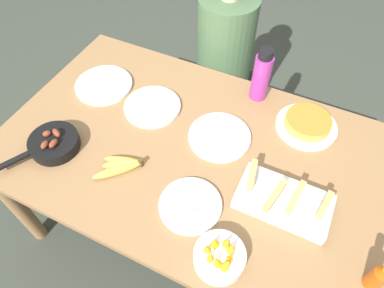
# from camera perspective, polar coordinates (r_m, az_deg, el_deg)

# --- Properties ---
(ground_plane) EXTENTS (14.00, 14.00, 0.00)m
(ground_plane) POSITION_cam_1_polar(r_m,az_deg,el_deg) (1.99, 0.00, -12.90)
(ground_plane) COLOR #383D33
(dining_table) EXTENTS (1.58, 0.97, 0.70)m
(dining_table) POSITION_cam_1_polar(r_m,az_deg,el_deg) (1.46, 0.00, -2.78)
(dining_table) COLOR olive
(dining_table) RESTS_ON ground_plane
(banana_bunch) EXTENTS (0.16, 0.17, 0.04)m
(banana_bunch) POSITION_cam_1_polar(r_m,az_deg,el_deg) (1.35, -11.67, -3.51)
(banana_bunch) COLOR gold
(banana_bunch) RESTS_ON dining_table
(melon_tray) EXTENTS (0.33, 0.18, 0.10)m
(melon_tray) POSITION_cam_1_polar(r_m,az_deg,el_deg) (1.27, 14.95, -9.03)
(melon_tray) COLOR silver
(melon_tray) RESTS_ON dining_table
(skillet) EXTENTS (0.22, 0.30, 0.08)m
(skillet) POSITION_cam_1_polar(r_m,az_deg,el_deg) (1.48, -22.14, 0.06)
(skillet) COLOR black
(skillet) RESTS_ON dining_table
(frittata_plate_center) EXTENTS (0.26, 0.26, 0.06)m
(frittata_plate_center) POSITION_cam_1_polar(r_m,az_deg,el_deg) (1.52, 18.65, 3.23)
(frittata_plate_center) COLOR white
(frittata_plate_center) RESTS_ON dining_table
(empty_plate_near_front) EXTENTS (0.26, 0.26, 0.02)m
(empty_plate_near_front) POSITION_cam_1_polar(r_m,az_deg,el_deg) (1.42, 4.61, 1.24)
(empty_plate_near_front) COLOR white
(empty_plate_near_front) RESTS_ON dining_table
(empty_plate_far_left) EXTENTS (0.25, 0.25, 0.02)m
(empty_plate_far_left) POSITION_cam_1_polar(r_m,az_deg,el_deg) (1.54, -6.62, 6.23)
(empty_plate_far_left) COLOR white
(empty_plate_far_left) RESTS_ON dining_table
(empty_plate_far_right) EXTENTS (0.27, 0.27, 0.02)m
(empty_plate_far_right) POSITION_cam_1_polar(r_m,az_deg,el_deg) (1.68, -14.48, 9.51)
(empty_plate_far_right) COLOR white
(empty_plate_far_right) RESTS_ON dining_table
(empty_plate_mid_edge) EXTENTS (0.23, 0.23, 0.02)m
(empty_plate_mid_edge) POSITION_cam_1_polar(r_m,az_deg,el_deg) (1.24, -0.29, -10.18)
(empty_plate_mid_edge) COLOR white
(empty_plate_mid_edge) RESTS_ON dining_table
(fruit_bowl_mango) EXTENTS (0.17, 0.17, 0.11)m
(fruit_bowl_mango) POSITION_cam_1_polar(r_m,az_deg,el_deg) (1.14, 4.65, -18.16)
(fruit_bowl_mango) COLOR white
(fruit_bowl_mango) RESTS_ON dining_table
(water_bottle) EXTENTS (0.08, 0.08, 0.26)m
(water_bottle) POSITION_cam_1_polar(r_m,az_deg,el_deg) (1.54, 11.50, 11.11)
(water_bottle) COLOR #992D89
(water_bottle) RESTS_ON dining_table
(hot_sauce_bottle) EXTENTS (0.05, 0.05, 0.15)m
(hot_sauce_bottle) POSITION_cam_1_polar(r_m,az_deg,el_deg) (1.22, 28.73, -18.82)
(hot_sauce_bottle) COLOR #C64C0F
(hot_sauce_bottle) RESTS_ON dining_table
(person_figure) EXTENTS (0.34, 0.34, 1.18)m
(person_figure) POSITION_cam_1_polar(r_m,az_deg,el_deg) (2.06, 5.20, 12.32)
(person_figure) COLOR black
(person_figure) RESTS_ON ground_plane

